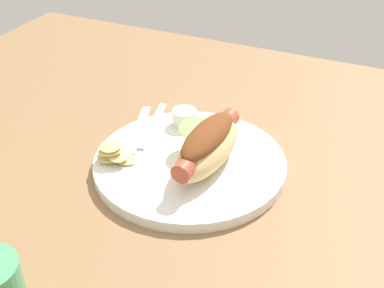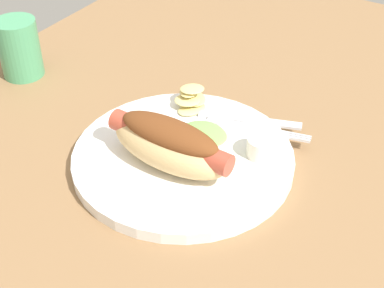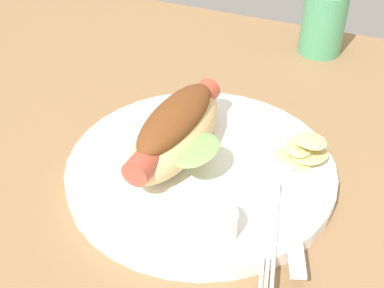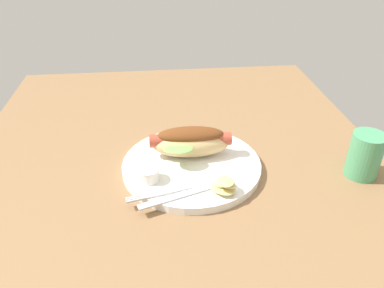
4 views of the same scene
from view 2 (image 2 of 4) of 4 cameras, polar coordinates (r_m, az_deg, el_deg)
ground_plane at (r=74.56cm, az=2.00°, el=-2.03°), size 120.00×90.00×1.80cm
plate at (r=72.81cm, az=-0.90°, el=-1.41°), size 28.41×28.41×1.60cm
hot_dog at (r=68.44cm, az=-2.23°, el=0.06°), size 9.26×16.98×6.40cm
sauce_ramekin at (r=71.81cm, az=7.11°, el=-0.27°), size 4.04×4.04×2.56cm
fork at (r=76.62cm, az=6.40°, el=1.53°), size 4.32×14.17×0.40cm
knife at (r=78.28cm, az=5.81°, el=2.43°), size 5.95×13.94×0.36cm
chips_pile at (r=80.37cm, az=-0.12°, el=4.61°), size 6.77×5.70×2.96cm
drinking_cup at (r=93.41cm, az=-16.98°, el=9.19°), size 6.41×6.41×9.28cm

